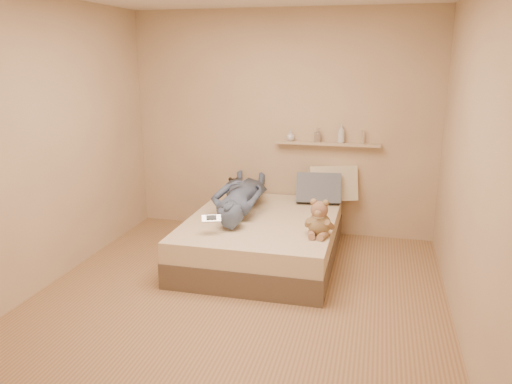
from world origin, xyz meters
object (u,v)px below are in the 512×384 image
(dark_plush, at_px, (234,190))
(wall_shelf, at_px, (327,144))
(teddy_bear, at_px, (319,221))
(bed, at_px, (262,238))
(pillow_grey, at_px, (319,188))
(pillow_cream, at_px, (333,184))
(game_console, at_px, (211,218))
(person, at_px, (240,195))

(dark_plush, height_order, wall_shelf, wall_shelf)
(teddy_bear, bearing_deg, wall_shelf, 93.56)
(bed, xyz_separation_m, pillow_grey, (0.49, 0.69, 0.40))
(dark_plush, bearing_deg, pillow_grey, 7.86)
(pillow_cream, bearing_deg, teddy_bear, -90.19)
(game_console, xyz_separation_m, dark_plush, (-0.12, 1.16, -0.04))
(teddy_bear, xyz_separation_m, person, (-0.93, 0.60, 0.03))
(bed, bearing_deg, teddy_bear, -32.41)
(game_console, xyz_separation_m, person, (0.05, 0.81, 0.02))
(bed, relative_size, person, 1.29)
(game_console, height_order, dark_plush, dark_plush)
(teddy_bear, distance_m, pillow_grey, 1.10)
(game_console, bearing_deg, person, 86.49)
(person, height_order, wall_shelf, wall_shelf)
(person, distance_m, wall_shelf, 1.20)
(dark_plush, xyz_separation_m, person, (0.17, -0.36, 0.06))
(person, bearing_deg, bed, 140.01)
(dark_plush, distance_m, pillow_cream, 1.14)
(pillow_cream, relative_size, wall_shelf, 0.46)
(pillow_cream, xyz_separation_m, person, (-0.93, -0.63, -0.02))
(bed, xyz_separation_m, pillow_cream, (0.64, 0.83, 0.43))
(bed, bearing_deg, wall_shelf, 58.82)
(game_console, xyz_separation_m, pillow_grey, (0.84, 1.30, 0.01))
(person, xyz_separation_m, wall_shelf, (0.85, 0.71, 0.47))
(pillow_cream, distance_m, pillow_grey, 0.20)
(bed, distance_m, teddy_bear, 0.84)
(teddy_bear, distance_m, pillow_cream, 1.23)
(bed, height_order, game_console, game_console)
(pillow_cream, height_order, person, pillow_cream)
(dark_plush, bearing_deg, person, -64.16)
(bed, xyz_separation_m, game_console, (-0.35, -0.61, 0.38))
(game_console, height_order, wall_shelf, wall_shelf)
(bed, bearing_deg, pillow_cream, 52.55)
(teddy_bear, xyz_separation_m, pillow_cream, (0.00, 1.23, 0.05))
(teddy_bear, relative_size, pillow_cream, 0.65)
(bed, bearing_deg, pillow_grey, 54.53)
(wall_shelf, bearing_deg, person, -140.14)
(dark_plush, relative_size, wall_shelf, 0.23)
(teddy_bear, bearing_deg, game_console, -168.18)
(dark_plush, xyz_separation_m, wall_shelf, (1.02, 0.35, 0.53))
(game_console, xyz_separation_m, pillow_cream, (0.98, 1.44, 0.04))
(teddy_bear, height_order, wall_shelf, wall_shelf)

